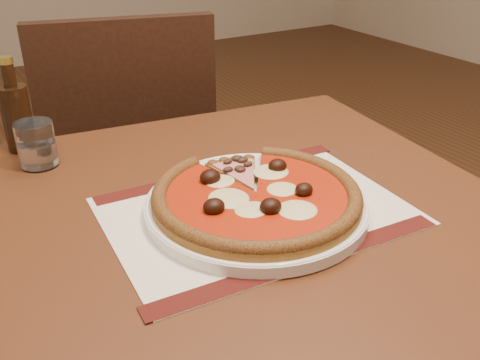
% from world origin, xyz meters
% --- Properties ---
extents(table, '(0.89, 0.89, 0.75)m').
position_xyz_m(table, '(-0.98, -0.91, 0.65)').
color(table, '#572A14').
rests_on(table, ground).
extents(chair_far, '(0.54, 0.54, 0.94)m').
position_xyz_m(chair_far, '(-0.93, -0.20, 0.53)').
color(chair_far, black).
rests_on(chair_far, ground).
extents(placemat, '(0.46, 0.34, 0.00)m').
position_xyz_m(placemat, '(-0.98, -0.94, 0.75)').
color(placemat, silver).
rests_on(placemat, table).
extents(plate, '(0.34, 0.34, 0.02)m').
position_xyz_m(plate, '(-0.98, -0.94, 0.76)').
color(plate, white).
rests_on(plate, placemat).
extents(pizza, '(0.32, 0.32, 0.04)m').
position_xyz_m(pizza, '(-0.98, -0.94, 0.78)').
color(pizza, '#A76E28').
rests_on(pizza, plate).
extents(ham_slice, '(0.09, 0.13, 0.02)m').
position_xyz_m(ham_slice, '(-0.95, -0.87, 0.78)').
color(ham_slice, '#A76E28').
rests_on(ham_slice, plate).
extents(water_glass, '(0.08, 0.08, 0.08)m').
position_xyz_m(water_glass, '(-1.23, -0.60, 0.79)').
color(water_glass, white).
rests_on(water_glass, table).
extents(bottle, '(0.05, 0.05, 0.18)m').
position_xyz_m(bottle, '(-1.24, -0.51, 0.82)').
color(bottle, '#351D0D').
rests_on(bottle, table).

